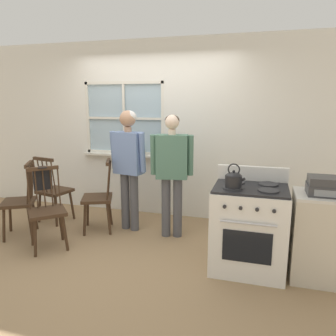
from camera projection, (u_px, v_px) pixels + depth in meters
ground_plane at (121, 249)px, 4.04m from camera, size 16.00×16.00×0.00m
wall_back at (158, 131)px, 5.07m from camera, size 6.40×0.16×2.70m
chair_by_window at (47, 212)px, 4.01m from camera, size 0.58×0.58×1.00m
chair_near_wall at (54, 191)px, 4.89m from camera, size 0.49×0.48×1.00m
chair_center_cluster at (99, 198)px, 4.55m from camera, size 0.53×0.54×1.00m
chair_near_stove at (20, 202)px, 4.37m from camera, size 0.55×0.56×1.00m
person_elderly_left at (129, 158)px, 4.47m from camera, size 0.55×0.28×1.67m
person_teen_center at (172, 166)px, 4.25m from camera, size 0.57×0.28×1.63m
stove at (249, 227)px, 3.50m from camera, size 0.77×0.68×1.08m
kettle at (234, 179)px, 3.31m from camera, size 0.21×0.17×0.25m
potted_plant at (141, 151)px, 5.12m from camera, size 0.14×0.14×0.23m
handbag at (43, 179)px, 4.14m from camera, size 0.25×0.25×0.31m
side_counter at (320, 237)px, 3.31m from camera, size 0.55×0.50×0.90m
stereo at (326, 186)px, 3.18m from camera, size 0.34×0.29×0.18m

